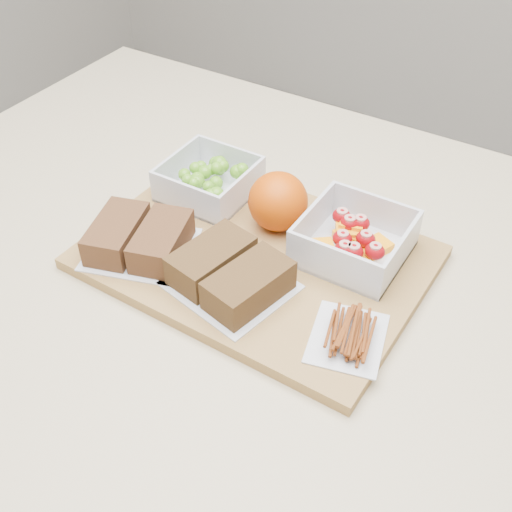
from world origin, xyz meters
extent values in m
cube|color=beige|center=(0.00, 0.00, 0.45)|extent=(1.20, 0.90, 0.90)
cube|color=#A37B43|center=(-0.01, 0.02, 0.91)|extent=(0.43, 0.31, 0.02)
cube|color=silver|center=(-0.13, 0.10, 0.92)|extent=(0.12, 0.12, 0.00)
cube|color=silver|center=(-0.13, 0.15, 0.94)|extent=(0.12, 0.00, 0.05)
cube|color=silver|center=(-0.13, 0.04, 0.94)|extent=(0.12, 0.00, 0.05)
cube|color=silver|center=(-0.08, 0.10, 0.94)|extent=(0.00, 0.11, 0.05)
cube|color=silver|center=(-0.19, 0.10, 0.94)|extent=(0.00, 0.11, 0.05)
sphere|color=#5B9D20|center=(-0.15, 0.08, 0.94)|extent=(0.02, 0.02, 0.02)
sphere|color=#5B9D20|center=(-0.17, 0.08, 0.94)|extent=(0.02, 0.02, 0.02)
sphere|color=#5B9D20|center=(-0.14, 0.12, 0.95)|extent=(0.02, 0.02, 0.02)
sphere|color=#5B9D20|center=(-0.13, 0.10, 0.93)|extent=(0.02, 0.02, 0.02)
sphere|color=#5B9D20|center=(-0.16, 0.10, 0.94)|extent=(0.02, 0.02, 0.02)
sphere|color=#5B9D20|center=(-0.15, 0.09, 0.94)|extent=(0.02, 0.02, 0.02)
sphere|color=#5B9D20|center=(-0.16, 0.11, 0.95)|extent=(0.02, 0.02, 0.02)
sphere|color=#5B9D20|center=(-0.10, 0.06, 0.95)|extent=(0.02, 0.02, 0.02)
sphere|color=#5B9D20|center=(-0.11, 0.13, 0.94)|extent=(0.02, 0.02, 0.02)
sphere|color=#5B9D20|center=(-0.14, 0.13, 0.95)|extent=(0.02, 0.02, 0.02)
sphere|color=#5B9D20|center=(-0.16, 0.08, 0.94)|extent=(0.02, 0.02, 0.02)
sphere|color=#5B9D20|center=(-0.10, 0.13, 0.95)|extent=(0.02, 0.02, 0.02)
sphere|color=#5B9D20|center=(-0.13, 0.05, 0.94)|extent=(0.02, 0.02, 0.02)
sphere|color=#5B9D20|center=(-0.13, 0.12, 0.94)|extent=(0.02, 0.02, 0.02)
sphere|color=#5B9D20|center=(-0.15, 0.11, 0.94)|extent=(0.02, 0.02, 0.02)
sphere|color=#5B9D20|center=(-0.13, 0.13, 0.95)|extent=(0.02, 0.02, 0.02)
sphere|color=#5B9D20|center=(-0.10, 0.06, 0.95)|extent=(0.02, 0.02, 0.02)
sphere|color=#5B9D20|center=(-0.09, 0.06, 0.93)|extent=(0.02, 0.02, 0.02)
sphere|color=#5B9D20|center=(-0.14, 0.12, 0.94)|extent=(0.02, 0.02, 0.02)
sphere|color=#5B9D20|center=(-0.15, 0.08, 0.94)|extent=(0.02, 0.02, 0.02)
sphere|color=#5B9D20|center=(-0.15, 0.14, 0.94)|extent=(0.02, 0.02, 0.02)
sphere|color=#5B9D20|center=(-0.12, 0.07, 0.95)|extent=(0.02, 0.02, 0.02)
sphere|color=#5B9D20|center=(-0.15, 0.09, 0.94)|extent=(0.02, 0.02, 0.02)
cube|color=silver|center=(0.10, 0.08, 0.92)|extent=(0.13, 0.13, 0.00)
cube|color=silver|center=(0.10, 0.14, 0.94)|extent=(0.13, 0.00, 0.05)
cube|color=silver|center=(0.10, 0.02, 0.94)|extent=(0.13, 0.00, 0.05)
cube|color=silver|center=(0.16, 0.08, 0.94)|extent=(0.00, 0.12, 0.05)
cube|color=silver|center=(0.04, 0.08, 0.94)|extent=(0.00, 0.12, 0.05)
cube|color=orange|center=(0.10, 0.06, 0.93)|extent=(0.04, 0.04, 0.01)
cube|color=orange|center=(0.09, 0.11, 0.93)|extent=(0.05, 0.05, 0.01)
cube|color=orange|center=(0.11, 0.09, 0.93)|extent=(0.04, 0.05, 0.01)
cube|color=orange|center=(0.12, 0.10, 0.93)|extent=(0.04, 0.05, 0.01)
cube|color=orange|center=(0.08, 0.10, 0.94)|extent=(0.04, 0.04, 0.01)
cube|color=orange|center=(0.08, 0.10, 0.94)|extent=(0.04, 0.03, 0.01)
cube|color=orange|center=(0.07, 0.05, 0.94)|extent=(0.04, 0.04, 0.01)
cube|color=orange|center=(0.11, 0.06, 0.93)|extent=(0.04, 0.04, 0.01)
cube|color=orange|center=(0.08, 0.09, 0.93)|extent=(0.04, 0.04, 0.01)
ellipsoid|color=#A3080F|center=(0.11, 0.08, 0.95)|extent=(0.03, 0.02, 0.02)
ellipsoid|color=#A3080F|center=(0.11, 0.05, 0.95)|extent=(0.03, 0.02, 0.02)
ellipsoid|color=#A3080F|center=(0.07, 0.11, 0.95)|extent=(0.03, 0.02, 0.02)
ellipsoid|color=#A3080F|center=(0.13, 0.07, 0.95)|extent=(0.03, 0.02, 0.02)
ellipsoid|color=#A3080F|center=(0.08, 0.10, 0.95)|extent=(0.03, 0.02, 0.02)
ellipsoid|color=#A3080F|center=(0.10, 0.05, 0.95)|extent=(0.03, 0.02, 0.02)
ellipsoid|color=#A3080F|center=(0.09, 0.07, 0.95)|extent=(0.03, 0.02, 0.02)
ellipsoid|color=#A3080F|center=(0.09, 0.11, 0.95)|extent=(0.03, 0.02, 0.02)
sphere|color=#D34B04|center=(-0.01, 0.08, 0.96)|extent=(0.08, 0.08, 0.08)
cube|color=silver|center=(-0.14, -0.05, 0.92)|extent=(0.16, 0.15, 0.00)
cube|color=brown|center=(-0.17, -0.06, 0.94)|extent=(0.08, 0.11, 0.04)
cube|color=brown|center=(-0.11, -0.04, 0.94)|extent=(0.08, 0.11, 0.04)
cube|color=silver|center=(0.00, -0.05, 0.92)|extent=(0.16, 0.15, 0.00)
cube|color=#54391C|center=(-0.04, -0.04, 0.94)|extent=(0.08, 0.12, 0.04)
cube|color=#54391C|center=(0.03, -0.06, 0.94)|extent=(0.08, 0.12, 0.04)
cube|color=silver|center=(0.15, -0.05, 0.92)|extent=(0.10, 0.11, 0.00)
camera|label=1|loc=(0.32, -0.51, 1.46)|focal=45.00mm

